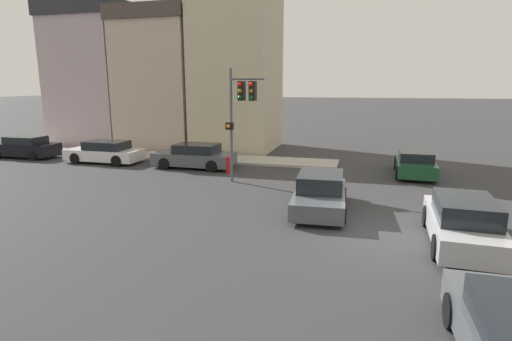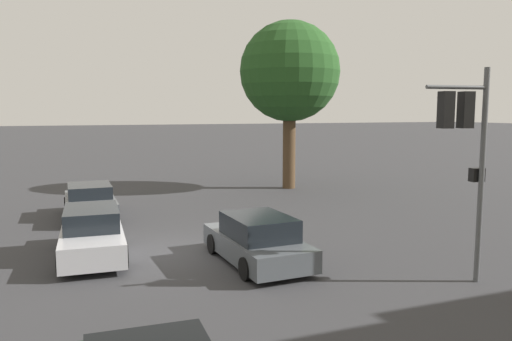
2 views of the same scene
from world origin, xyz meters
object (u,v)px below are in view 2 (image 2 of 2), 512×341
object	(u,v)px
street_tree	(290,72)
crossing_car_3	(92,234)
crossing_car_1	(257,240)
traffic_signal	(465,135)
crossing_car_2	(90,202)

from	to	relation	value
street_tree	crossing_car_3	distance (m)	16.34
crossing_car_3	street_tree	bearing A→B (deg)	134.81
street_tree	crossing_car_1	world-z (taller)	street_tree
street_tree	crossing_car_1	distance (m)	15.52
traffic_signal	crossing_car_2	xyz separation A→B (m)	(-11.83, -8.43, -3.15)
street_tree	crossing_car_1	bearing A→B (deg)	-28.54
street_tree	crossing_car_1	size ratio (longest dim) A/B	2.15
street_tree	crossing_car_1	xyz separation A→B (m)	(12.61, -6.86, -5.90)
traffic_signal	crossing_car_2	size ratio (longest dim) A/B	1.25
crossing_car_3	traffic_signal	bearing A→B (deg)	58.68
traffic_signal	crossing_car_1	distance (m)	6.30
crossing_car_2	street_tree	bearing A→B (deg)	111.24
crossing_car_3	crossing_car_1	bearing A→B (deg)	64.56
crossing_car_1	crossing_car_3	bearing A→B (deg)	59.27
street_tree	traffic_signal	xyz separation A→B (m)	(16.07, -2.65, -2.75)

